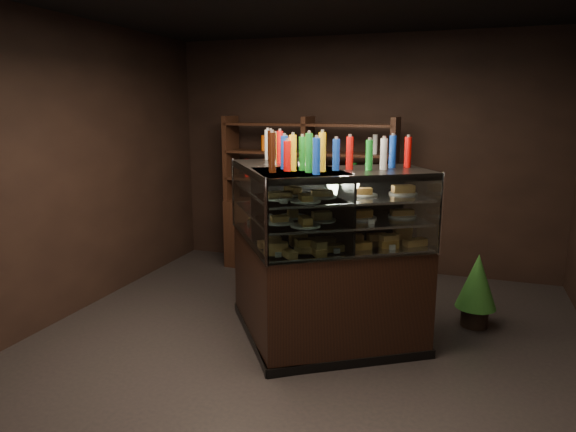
% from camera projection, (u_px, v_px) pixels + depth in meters
% --- Properties ---
extents(ground, '(5.00, 5.00, 0.00)m').
position_uv_depth(ground, '(303.00, 345.00, 4.64)').
color(ground, black).
rests_on(ground, ground).
extents(room_shell, '(5.02, 5.02, 3.01)m').
position_uv_depth(room_shell, '(305.00, 128.00, 4.23)').
color(room_shell, black).
rests_on(room_shell, ground).
extents(display_case, '(2.08, 1.64, 1.61)m').
position_uv_depth(display_case, '(313.00, 287.00, 4.60)').
color(display_case, black).
rests_on(display_case, ground).
extents(food_display, '(1.62, 1.19, 0.49)m').
position_uv_depth(food_display, '(313.00, 213.00, 4.46)').
color(food_display, '#CC9049').
rests_on(food_display, display_case).
extents(bottles_top, '(1.45, 1.05, 0.30)m').
position_uv_depth(bottles_top, '(314.00, 151.00, 4.35)').
color(bottles_top, yellow).
rests_on(bottles_top, display_case).
extents(potted_conifer, '(0.39, 0.39, 0.83)m').
position_uv_depth(potted_conifer, '(477.00, 280.00, 4.96)').
color(potted_conifer, black).
rests_on(potted_conifer, ground).
extents(back_shelving, '(2.23, 0.51, 2.00)m').
position_uv_depth(back_shelving, '(307.00, 226.00, 6.59)').
color(back_shelving, black).
rests_on(back_shelving, ground).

